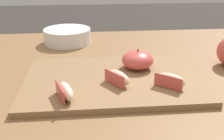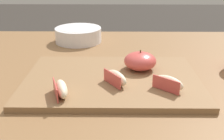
{
  "view_description": "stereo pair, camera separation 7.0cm",
  "coord_description": "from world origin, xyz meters",
  "px_view_note": "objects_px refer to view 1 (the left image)",
  "views": [
    {
      "loc": [
        -0.13,
        -0.68,
        1.06
      ],
      "look_at": [
        -0.07,
        -0.03,
        0.79
      ],
      "focal_mm": 44.55,
      "sensor_mm": 36.0,
      "label": 1
    },
    {
      "loc": [
        -0.06,
        -0.69,
        1.06
      ],
      "look_at": [
        -0.07,
        -0.03,
        0.79
      ],
      "focal_mm": 44.55,
      "sensor_mm": 36.0,
      "label": 2
    }
  ],
  "objects_px": {
    "cutting_board": "(112,80)",
    "ceramic_fruit_bowl": "(67,35)",
    "apple_wedge_middle": "(170,80)",
    "apple_wedge_front": "(66,91)",
    "apple_wedge_back": "(118,78)",
    "apple_half_skin_up": "(138,60)"
  },
  "relations": [
    {
      "from": "ceramic_fruit_bowl",
      "to": "apple_half_skin_up",
      "type": "bearing_deg",
      "value": -56.59
    },
    {
      "from": "apple_half_skin_up",
      "to": "apple_wedge_back",
      "type": "xyz_separation_m",
      "value": [
        -0.07,
        -0.1,
        -0.01
      ]
    },
    {
      "from": "cutting_board",
      "to": "ceramic_fruit_bowl",
      "type": "xyz_separation_m",
      "value": [
        -0.13,
        0.37,
        0.02
      ]
    },
    {
      "from": "apple_wedge_back",
      "to": "ceramic_fruit_bowl",
      "type": "bearing_deg",
      "value": 109.16
    },
    {
      "from": "ceramic_fruit_bowl",
      "to": "apple_wedge_middle",
      "type": "bearing_deg",
      "value": -59.02
    },
    {
      "from": "apple_wedge_middle",
      "to": "ceramic_fruit_bowl",
      "type": "relative_size",
      "value": 0.42
    },
    {
      "from": "apple_wedge_front",
      "to": "ceramic_fruit_bowl",
      "type": "relative_size",
      "value": 0.45
    },
    {
      "from": "cutting_board",
      "to": "ceramic_fruit_bowl",
      "type": "relative_size",
      "value": 2.55
    },
    {
      "from": "apple_wedge_middle",
      "to": "ceramic_fruit_bowl",
      "type": "distance_m",
      "value": 0.51
    },
    {
      "from": "apple_half_skin_up",
      "to": "cutting_board",
      "type": "bearing_deg",
      "value": -143.92
    },
    {
      "from": "apple_half_skin_up",
      "to": "ceramic_fruit_bowl",
      "type": "bearing_deg",
      "value": 123.41
    },
    {
      "from": "apple_half_skin_up",
      "to": "apple_wedge_back",
      "type": "bearing_deg",
      "value": -124.15
    },
    {
      "from": "apple_half_skin_up",
      "to": "apple_wedge_front",
      "type": "xyz_separation_m",
      "value": [
        -0.19,
        -0.16,
        -0.01
      ]
    },
    {
      "from": "apple_half_skin_up",
      "to": "apple_wedge_middle",
      "type": "bearing_deg",
      "value": -65.78
    },
    {
      "from": "cutting_board",
      "to": "ceramic_fruit_bowl",
      "type": "distance_m",
      "value": 0.39
    },
    {
      "from": "cutting_board",
      "to": "apple_wedge_middle",
      "type": "distance_m",
      "value": 0.15
    },
    {
      "from": "cutting_board",
      "to": "apple_wedge_back",
      "type": "distance_m",
      "value": 0.05
    },
    {
      "from": "apple_wedge_front",
      "to": "apple_wedge_back",
      "type": "distance_m",
      "value": 0.14
    },
    {
      "from": "cutting_board",
      "to": "apple_wedge_back",
      "type": "height_order",
      "value": "apple_wedge_back"
    },
    {
      "from": "apple_wedge_middle",
      "to": "apple_wedge_front",
      "type": "distance_m",
      "value": 0.25
    },
    {
      "from": "apple_wedge_front",
      "to": "apple_half_skin_up",
      "type": "bearing_deg",
      "value": 40.25
    },
    {
      "from": "apple_half_skin_up",
      "to": "apple_wedge_middle",
      "type": "relative_size",
      "value": 1.21
    }
  ]
}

